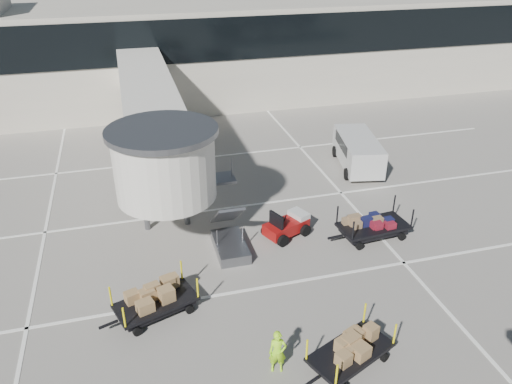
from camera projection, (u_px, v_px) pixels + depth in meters
ground at (293, 316)px, 19.54m from camera, size 140.00×140.00×0.00m
lane_markings at (226, 205)px, 27.33m from camera, size 40.00×30.00×0.02m
terminal at (178, 50)px, 43.05m from camera, size 64.00×12.11×15.20m
jet_bridge at (153, 119)px, 27.07m from camera, size 5.70×20.40×6.03m
baggage_tug at (287, 226)px, 24.44m from camera, size 2.49×2.13×1.48m
suitcase_cart at (374, 227)px, 24.21m from camera, size 4.22×1.98×1.63m
box_cart_near at (348, 354)px, 17.03m from camera, size 3.73×2.57×1.46m
box_cart_far at (155, 301)px, 19.42m from camera, size 3.89×2.47×1.50m
ground_worker at (278, 352)px, 16.78m from camera, size 0.68×0.52×1.66m
minivan at (357, 149)px, 31.29m from camera, size 3.08×5.49×1.96m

